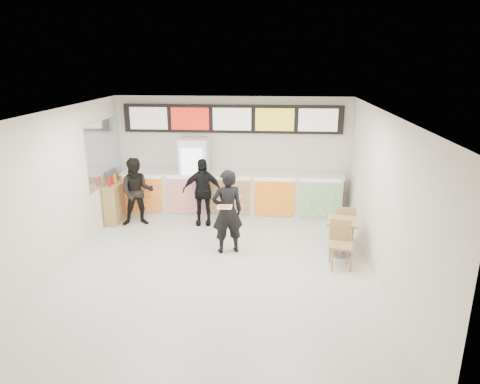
# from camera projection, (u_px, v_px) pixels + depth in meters

# --- Properties ---
(floor) EXTENTS (7.00, 7.00, 0.00)m
(floor) POSITION_uv_depth(u_px,v_px,m) (216.00, 271.00, 8.16)
(floor) COLOR beige
(floor) RESTS_ON ground
(ceiling) EXTENTS (7.00, 7.00, 0.00)m
(ceiling) POSITION_uv_depth(u_px,v_px,m) (213.00, 113.00, 7.27)
(ceiling) COLOR white
(ceiling) RESTS_ON wall_back
(wall_back) EXTENTS (6.00, 0.00, 6.00)m
(wall_back) POSITION_uv_depth(u_px,v_px,m) (233.00, 155.00, 11.05)
(wall_back) COLOR silver
(wall_back) RESTS_ON floor
(wall_left) EXTENTS (0.00, 7.00, 7.00)m
(wall_left) POSITION_uv_depth(u_px,v_px,m) (54.00, 193.00, 7.95)
(wall_left) COLOR silver
(wall_left) RESTS_ON floor
(wall_right) EXTENTS (0.00, 7.00, 7.00)m
(wall_right) POSITION_uv_depth(u_px,v_px,m) (384.00, 201.00, 7.49)
(wall_right) COLOR silver
(wall_right) RESTS_ON floor
(service_counter) EXTENTS (5.56, 0.77, 1.14)m
(service_counter) POSITION_uv_depth(u_px,v_px,m) (231.00, 194.00, 10.94)
(service_counter) COLOR silver
(service_counter) RESTS_ON floor
(menu_board) EXTENTS (5.50, 0.14, 0.70)m
(menu_board) POSITION_uv_depth(u_px,v_px,m) (232.00, 119.00, 10.69)
(menu_board) COLOR black
(menu_board) RESTS_ON wall_back
(drinks_fridge) EXTENTS (0.70, 0.67, 2.00)m
(drinks_fridge) POSITION_uv_depth(u_px,v_px,m) (195.00, 177.00, 10.90)
(drinks_fridge) COLOR white
(drinks_fridge) RESTS_ON floor
(mirror_panel) EXTENTS (0.01, 2.00, 1.50)m
(mirror_panel) POSITION_uv_depth(u_px,v_px,m) (104.00, 152.00, 10.20)
(mirror_panel) COLOR #B2B7BF
(mirror_panel) RESTS_ON wall_left
(customer_main) EXTENTS (0.75, 0.62, 1.78)m
(customer_main) POSITION_uv_depth(u_px,v_px,m) (227.00, 212.00, 8.74)
(customer_main) COLOR black
(customer_main) RESTS_ON floor
(customer_left) EXTENTS (0.93, 0.80, 1.66)m
(customer_left) POSITION_uv_depth(u_px,v_px,m) (137.00, 192.00, 10.25)
(customer_left) COLOR black
(customer_left) RESTS_ON floor
(customer_mid) EXTENTS (0.99, 0.47, 1.64)m
(customer_mid) POSITION_uv_depth(u_px,v_px,m) (202.00, 192.00, 10.29)
(customer_mid) COLOR black
(customer_mid) RESTS_ON floor
(pizza_slice) EXTENTS (0.36, 0.36, 0.02)m
(pizza_slice) POSITION_uv_depth(u_px,v_px,m) (225.00, 207.00, 8.23)
(pizza_slice) COLOR beige
(pizza_slice) RESTS_ON customer_main
(cafe_table) EXTENTS (0.72, 1.62, 0.92)m
(cafe_table) POSITION_uv_depth(u_px,v_px,m) (343.00, 231.00, 8.69)
(cafe_table) COLOR tan
(cafe_table) RESTS_ON floor
(condiment_ledge) EXTENTS (0.35, 0.87, 1.16)m
(condiment_ledge) POSITION_uv_depth(u_px,v_px,m) (115.00, 202.00, 10.55)
(condiment_ledge) COLOR tan
(condiment_ledge) RESTS_ON floor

